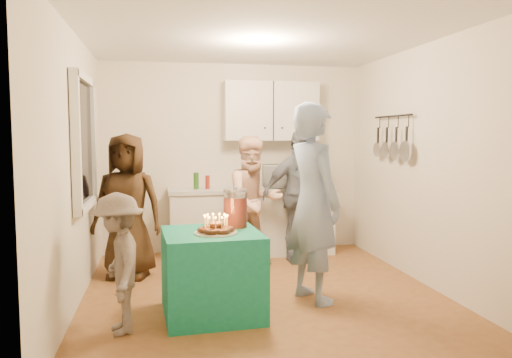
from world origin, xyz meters
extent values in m
plane|color=brown|center=(0.00, 0.00, 0.00)|extent=(4.00, 4.00, 0.00)
plane|color=white|center=(0.00, 0.00, 2.60)|extent=(4.00, 4.00, 0.00)
plane|color=silver|center=(0.00, 2.00, 1.30)|extent=(3.60, 3.60, 0.00)
plane|color=silver|center=(-1.80, 0.00, 1.30)|extent=(4.00, 4.00, 0.00)
plane|color=silver|center=(1.80, 0.00, 1.30)|extent=(4.00, 4.00, 0.00)
cube|color=black|center=(-1.77, 0.30, 1.55)|extent=(0.04, 1.00, 1.20)
cube|color=white|center=(0.20, 1.70, 0.43)|extent=(2.20, 0.58, 0.86)
cube|color=beige|center=(0.20, 1.70, 0.89)|extent=(2.24, 0.62, 0.05)
cube|color=white|center=(0.50, 1.85, 1.95)|extent=(1.30, 0.30, 0.80)
cube|color=black|center=(1.72, 0.70, 1.60)|extent=(0.12, 1.00, 0.60)
imported|color=white|center=(0.65, 1.70, 1.06)|extent=(0.60, 0.43, 0.31)
cube|color=#12795B|center=(-0.57, -0.52, 0.38)|extent=(0.89, 0.89, 0.76)
cylinder|color=red|center=(-0.33, -0.33, 0.93)|extent=(0.22, 0.22, 0.34)
imported|color=#889EC6|center=(0.44, -0.30, 0.97)|extent=(0.68, 0.82, 1.94)
imported|color=#4F3116|center=(-1.39, 0.88, 0.82)|extent=(0.91, 0.71, 1.64)
imported|color=tan|center=(0.11, 1.05, 0.81)|extent=(0.93, 0.82, 1.61)
imported|color=black|center=(0.74, 1.25, 0.85)|extent=(1.06, 0.58, 1.70)
imported|color=#594E47|center=(-1.36, -0.78, 0.58)|extent=(0.56, 0.81, 1.16)
camera|label=1|loc=(-1.01, -4.91, 1.62)|focal=35.00mm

